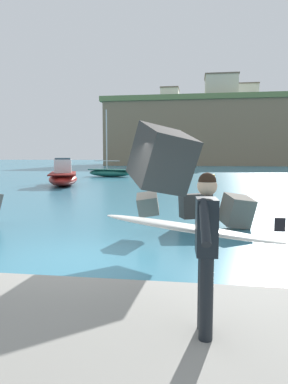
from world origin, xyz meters
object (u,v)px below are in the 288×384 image
(mooring_buoy_outer, at_px, (213,176))
(station_building_central, at_px, (170,97))
(mooring_buoy_inner, at_px, (167,173))
(station_building_west, at_px, (221,89))
(boat_near_centre, at_px, (63,177))
(surfer_with_board, at_px, (202,239))
(boat_near_left, at_px, (110,172))
(mooring_buoy_middle, at_px, (204,176))
(station_building_east, at_px, (247,96))

(mooring_buoy_outer, relative_size, station_building_central, 0.06)
(mooring_buoy_inner, xyz_separation_m, station_building_west, (9.29, 49.87, 18.84))
(boat_near_centre, relative_size, mooring_buoy_outer, 13.83)
(surfer_with_board, xyz_separation_m, mooring_buoy_outer, (1.55, 31.46, -1.06))
(surfer_with_board, height_order, boat_near_centre, boat_near_centre)
(mooring_buoy_inner, xyz_separation_m, station_building_central, (-4.01, 56.92, 18.13))
(mooring_buoy_outer, distance_m, station_building_west, 59.86)
(station_building_west, bearing_deg, boat_near_centre, -103.23)
(boat_near_left, relative_size, mooring_buoy_middle, 16.08)
(boat_near_centre, relative_size, station_building_central, 0.90)
(mooring_buoy_outer, bearing_deg, station_building_central, 98.15)
(mooring_buoy_outer, bearing_deg, boat_near_left, 172.80)
(station_building_central, bearing_deg, surfer_with_board, -85.45)
(surfer_with_board, height_order, station_building_central, station_building_central)
(boat_near_left, bearing_deg, mooring_buoy_outer, -7.20)
(mooring_buoy_outer, bearing_deg, boat_near_centre, -138.73)
(boat_near_left, height_order, station_building_central, station_building_central)
(mooring_buoy_middle, bearing_deg, surfer_with_board, -91.27)
(surfer_with_board, height_order, station_building_west, station_building_west)
(boat_near_left, height_order, boat_near_centre, boat_near_left)
(station_building_west, bearing_deg, mooring_buoy_inner, -100.56)
(station_building_central, bearing_deg, boat_near_centre, -91.86)
(surfer_with_board, height_order, mooring_buoy_outer, surfer_with_board)
(mooring_buoy_middle, bearing_deg, mooring_buoy_inner, 122.06)
(surfer_with_board, relative_size, station_building_east, 0.30)
(station_building_central, distance_m, station_building_east, 22.28)
(boat_near_left, bearing_deg, boat_near_centre, -93.78)
(boat_near_centre, height_order, station_building_east, station_building_east)
(boat_near_centre, distance_m, station_building_east, 85.61)
(surfer_with_board, xyz_separation_m, mooring_buoy_inner, (-3.57, 38.26, -1.06))
(surfer_with_board, xyz_separation_m, station_building_central, (-7.58, 95.18, 17.07))
(boat_near_left, distance_m, station_building_west, 60.23)
(boat_near_left, xyz_separation_m, station_building_west, (14.95, 55.31, 18.58))
(station_building_west, bearing_deg, station_building_central, 152.07)
(mooring_buoy_middle, bearing_deg, station_building_east, 79.42)
(surfer_with_board, distance_m, mooring_buoy_middle, 31.47)
(boat_near_left, distance_m, station_building_central, 64.89)
(station_building_west, relative_size, station_building_east, 1.15)
(mooring_buoy_inner, distance_m, station_building_east, 68.24)
(boat_near_centre, distance_m, mooring_buoy_inner, 18.10)
(surfer_with_board, bearing_deg, boat_near_left, 105.69)
(boat_near_left, height_order, mooring_buoy_inner, boat_near_left)
(boat_near_left, distance_m, station_building_east, 74.78)
(mooring_buoy_middle, height_order, mooring_buoy_outer, same)
(mooring_buoy_outer, height_order, station_building_central, station_building_central)
(surfer_with_board, xyz_separation_m, mooring_buoy_middle, (0.70, 31.45, -1.06))
(boat_near_left, bearing_deg, station_building_central, 88.49)
(boat_near_centre, bearing_deg, surfer_with_board, -64.94)
(mooring_buoy_inner, bearing_deg, surfer_with_board, -84.67)
(station_building_east, bearing_deg, station_building_west, -121.08)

